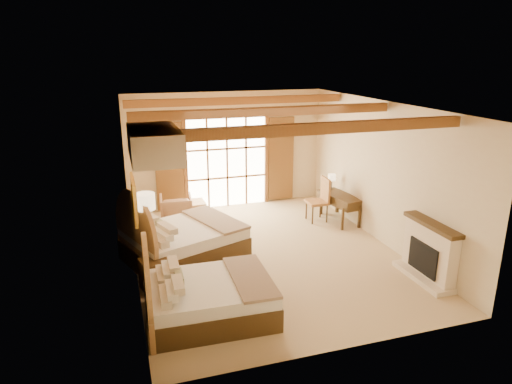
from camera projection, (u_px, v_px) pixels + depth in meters
name	position (u px, v px, depth m)	size (l,w,h in m)	color
floor	(266.00, 254.00, 9.94)	(7.00, 7.00, 0.00)	tan
wall_back	(226.00, 150.00, 12.66)	(5.50, 5.50, 0.00)	beige
wall_left	(130.00, 195.00, 8.68)	(7.00, 7.00, 0.00)	beige
wall_right	(382.00, 173.00, 10.26)	(7.00, 7.00, 0.00)	beige
ceiling	(267.00, 105.00, 9.00)	(7.00, 7.00, 0.00)	#B56733
ceiling_beams	(267.00, 112.00, 9.03)	(5.39, 4.60, 0.18)	brown
french_doors	(227.00, 163.00, 12.71)	(3.95, 0.08, 2.60)	white
fireplace	(428.00, 254.00, 8.71)	(0.46, 1.40, 1.16)	beige
painting	(134.00, 199.00, 7.97)	(0.06, 0.95, 0.75)	gold
canopy_valance	(154.00, 144.00, 6.56)	(0.70, 1.40, 0.45)	beige
bed_near	(200.00, 296.00, 7.43)	(2.11, 1.62, 1.36)	#402A11
bed_far	(177.00, 239.00, 9.57)	(2.85, 2.41, 1.50)	#402A11
nightstand	(155.00, 275.00, 8.39)	(0.49, 0.49, 0.58)	#402A11
floor_lamp	(146.00, 207.00, 8.46)	(0.36, 0.36, 1.72)	#392D1C
armchair	(176.00, 209.00, 11.62)	(0.79, 0.81, 0.74)	#A87451
ottoman	(193.00, 210.00, 12.03)	(0.61, 0.61, 0.44)	tan
desk	(340.00, 207.00, 11.78)	(0.78, 1.38, 0.70)	#402A11
desk_chair	(318.00, 208.00, 11.80)	(0.51, 0.51, 1.14)	#AF7E46
desk_lamp	(332.00, 178.00, 12.11)	(0.20, 0.20, 0.40)	#392D1C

